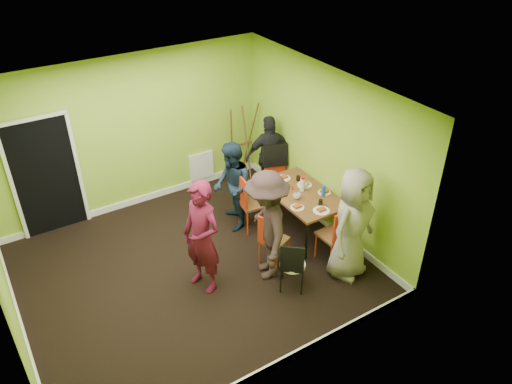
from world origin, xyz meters
TOP-DOWN VIEW (x-y plane):
  - ground at (0.00, 0.00)m, footprint 5.00×5.00m
  - room_walls at (-0.02, 0.04)m, footprint 5.04×4.54m
  - dining_table at (2.04, -0.05)m, footprint 0.90×1.50m
  - chair_left_far at (1.31, 0.47)m, footprint 0.49×0.48m
  - chair_left_near at (1.11, -0.55)m, footprint 0.50×0.49m
  - chair_back_end at (2.26, 1.06)m, footprint 0.58×0.64m
  - chair_front_end at (1.99, -1.04)m, footprint 0.44×0.45m
  - chair_bentwood at (1.05, -1.19)m, footprint 0.48×0.48m
  - easel at (2.11, 1.99)m, footprint 0.64×0.60m
  - plate_near_left at (1.73, 0.39)m, footprint 0.24×0.24m
  - plate_near_right at (1.71, -0.38)m, footprint 0.22×0.22m
  - plate_far_back at (2.04, 0.49)m, footprint 0.24×0.24m
  - plate_far_front at (1.98, -0.65)m, footprint 0.27×0.27m
  - plate_wall_back at (2.22, 0.11)m, footprint 0.25×0.25m
  - plate_wall_front at (2.35, -0.25)m, footprint 0.21×0.21m
  - thermos at (2.08, 0.00)m, footprint 0.08×0.08m
  - blue_bottle at (2.28, -0.31)m, footprint 0.07×0.07m
  - orange_bottle at (1.96, 0.12)m, footprint 0.03×0.03m
  - glass_mid at (1.83, 0.20)m, footprint 0.06×0.06m
  - glass_back at (2.22, 0.30)m, footprint 0.07×0.07m
  - glass_front at (2.07, -0.51)m, footprint 0.07×0.07m
  - cup_a at (1.86, -0.15)m, footprint 0.12×0.12m
  - cup_b at (2.16, 0.03)m, footprint 0.09×0.09m
  - person_standing at (0.01, -0.43)m, footprint 0.61×0.75m
  - person_left_far at (1.12, 0.68)m, footprint 0.81×0.92m
  - person_left_near at (0.93, -0.69)m, footprint 1.02×1.30m
  - person_back_end at (2.25, 1.24)m, footprint 1.00×0.64m
  - person_front_end at (2.00, -1.31)m, footprint 1.01×0.81m

SIDE VIEW (x-z plane):
  - ground at x=0.00m, z-range 0.00..0.00m
  - chair_bentwood at x=1.05m, z-range 0.05..0.92m
  - chair_left_near at x=1.11m, z-range 0.06..0.97m
  - chair_front_end at x=1.99m, z-range 0.06..1.08m
  - chair_left_far at x=1.31m, z-range 0.06..1.11m
  - dining_table at x=2.04m, z-range 0.32..1.07m
  - plate_near_left at x=1.73m, z-range 0.75..0.76m
  - plate_near_right at x=1.71m, z-range 0.75..0.76m
  - plate_far_back at x=2.04m, z-range 0.75..0.76m
  - plate_far_front at x=1.98m, z-range 0.75..0.76m
  - plate_wall_back at x=2.22m, z-range 0.75..0.76m
  - plate_wall_front at x=2.35m, z-range 0.75..0.76m
  - chair_back_end at x=2.26m, z-range 0.23..1.32m
  - person_left_far at x=1.12m, z-range 0.00..1.57m
  - easel at x=2.11m, z-range -0.01..1.58m
  - orange_bottle at x=1.96m, z-range 0.75..0.83m
  - person_back_end at x=2.25m, z-range 0.00..1.58m
  - cup_b at x=2.16m, z-range 0.75..0.83m
  - glass_mid at x=1.83m, z-range 0.75..0.83m
  - glass_back at x=2.22m, z-range 0.75..0.84m
  - cup_a at x=1.86m, z-range 0.75..0.85m
  - glass_front at x=2.07m, z-range 0.75..0.85m
  - blue_bottle at x=2.28m, z-range 0.75..0.95m
  - thermos at x=2.08m, z-range 0.75..0.98m
  - person_standing at x=0.01m, z-range 0.00..1.77m
  - person_left_near at x=0.93m, z-range 0.00..1.77m
  - person_front_end at x=2.00m, z-range 0.00..1.79m
  - room_walls at x=-0.02m, z-range -0.42..2.40m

